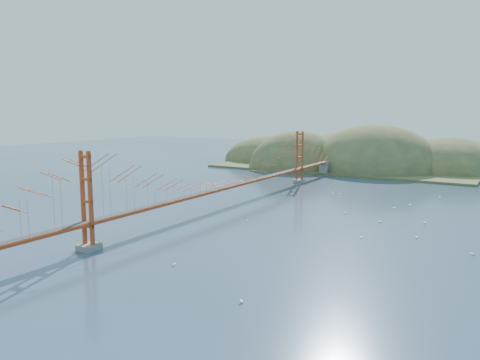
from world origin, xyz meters
The scene contains 17 objects.
ground centered at (0.00, 0.00, 0.00)m, with size 320.00×320.00×0.00m, color #2B3D57.
bridge centered at (0.00, 0.18, 7.01)m, with size 2.20×94.40×12.00m.
far_headlands centered at (2.21, 68.52, 0.00)m, with size 84.00×58.00×25.00m.
sailboat_16 centered at (12.83, 20.60, 0.16)m, with size 0.70×0.70×0.75m.
sailboat_14 centered at (25.59, 1.64, 0.15)m, with size 0.61×0.61×0.67m.
sailboat_3 centered at (19.35, 4.58, 0.14)m, with size 0.58×0.58×0.61m.
sailboat_1 centered at (25.76, -8.14, 0.14)m, with size 0.49×0.51×0.57m.
sailboat_11 centered at (38.74, -8.63, 0.15)m, with size 0.65×0.65×0.69m.
sailboat_0 centered at (8.70, -8.17, 0.14)m, with size 0.49×0.51×0.57m.
sailboat_5 centered at (31.87, -4.46, 0.14)m, with size 0.45×0.54×0.63m.
sailboat_8 centered at (26.85, 16.49, 0.16)m, with size 0.68×0.68×0.71m.
sailboat_4 centered at (31.39, 4.18, 0.16)m, with size 0.63×0.65×0.73m.
sailboat_10 centered at (12.00, -29.01, 0.15)m, with size 0.55×0.59×0.66m.
sailboat_12 centered at (11.23, 21.24, 0.14)m, with size 0.52×0.49×0.58m.
sailboat_6 centered at (23.11, -33.64, 0.15)m, with size 0.63×0.63×0.66m.
sailboat_7 centered at (25.15, 12.70, 0.15)m, with size 0.58×0.57×0.66m.
sailboat_15 centered at (30.16, 26.43, 0.15)m, with size 0.47×0.59×0.69m.
Camera 1 is at (42.72, -66.21, 16.28)m, focal length 35.00 mm.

